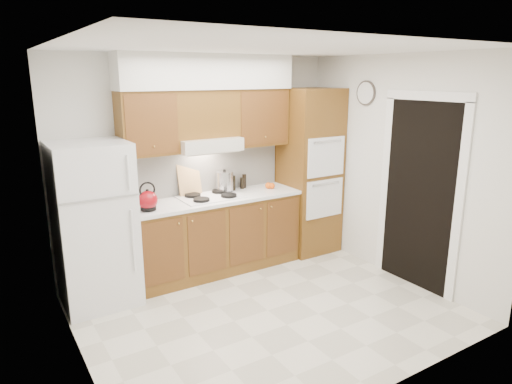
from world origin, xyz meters
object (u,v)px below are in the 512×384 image
(oven_cabinet, at_px, (309,172))
(kettle, at_px, (148,200))
(stock_pot, at_px, (225,181))
(fridge, at_px, (94,225))

(oven_cabinet, height_order, kettle, oven_cabinet)
(oven_cabinet, bearing_deg, kettle, -177.58)
(stock_pot, bearing_deg, oven_cabinet, -8.17)
(fridge, height_order, oven_cabinet, oven_cabinet)
(fridge, distance_m, stock_pot, 1.67)
(oven_cabinet, distance_m, kettle, 2.29)
(fridge, bearing_deg, stock_pot, 7.20)
(kettle, relative_size, stock_pot, 0.94)
(oven_cabinet, relative_size, stock_pot, 9.77)
(fridge, relative_size, oven_cabinet, 0.78)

